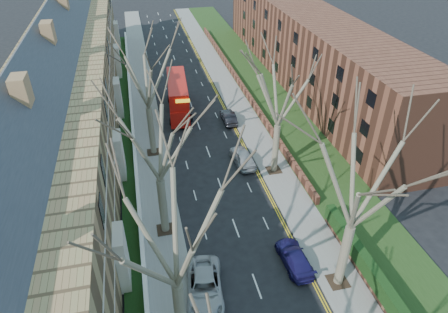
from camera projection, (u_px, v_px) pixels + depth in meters
pavement_left at (145, 108)px, 51.41m from camera, size 3.00×102.00×0.12m
pavement_right at (235, 99)px, 53.65m from camera, size 3.00×102.00×0.12m
terrace_left at (67, 101)px, 40.46m from camera, size 9.70×78.00×13.60m
flats_right at (307, 47)px, 56.32m from camera, size 13.97×54.00×10.00m
front_wall_left at (134, 136)px, 44.30m from camera, size 0.30×78.00×1.00m
grass_verge_right at (267, 95)px, 54.44m from camera, size 6.00×102.00×0.06m
tree_left_mid at (172, 229)px, 19.41m from camera, size 10.50×10.50×14.71m
tree_left_far at (155, 133)px, 27.71m from camera, size 10.15×10.15×14.22m
tree_left_dist at (144, 68)px, 37.28m from camera, size 10.50×10.50×14.71m
tree_right_mid at (363, 174)px, 23.17m from camera, size 10.50×10.50×14.71m
tree_right_far at (281, 85)px, 34.71m from camera, size 10.15×10.15×14.22m
double_decker_bus at (178, 97)px, 49.44m from camera, size 3.12×10.08×4.19m
car_left_far at (205, 287)px, 27.25m from camera, size 3.13×5.57×1.47m
car_right_near at (294, 257)px, 29.56m from camera, size 1.91×4.46×1.28m
car_right_mid at (243, 157)px, 40.54m from camera, size 2.12×4.60×1.53m
car_right_far at (229, 117)px, 48.01m from camera, size 1.41×3.99×1.31m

